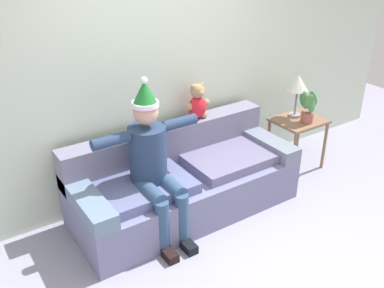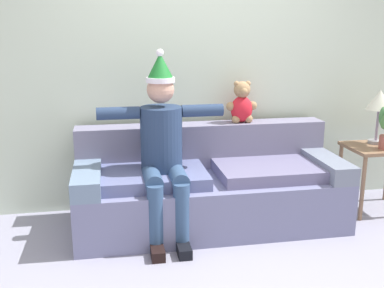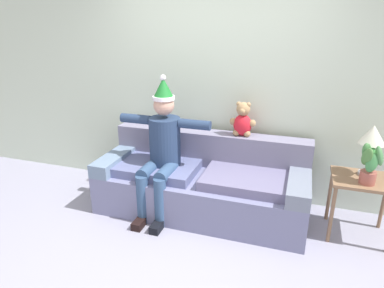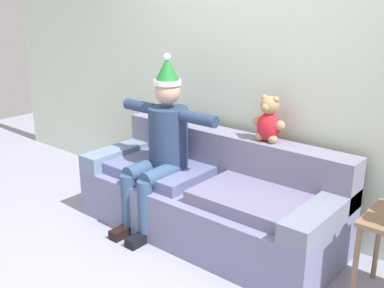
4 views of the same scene
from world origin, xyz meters
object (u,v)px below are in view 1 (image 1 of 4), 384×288
object	(u,v)px
person_seated	(153,161)
teddy_bear	(198,103)
side_table	(298,127)
table_lamp	(298,85)
potted_plant	(308,106)
couch	(183,181)

from	to	relation	value
person_seated	teddy_bear	xyz separation A→B (m)	(0.78, 0.44, 0.24)
side_table	table_lamp	world-z (taller)	table_lamp
potted_plant	person_seated	bearing A→B (deg)	-178.25
person_seated	side_table	distance (m)	2.03
teddy_bear	side_table	world-z (taller)	teddy_bear
person_seated	table_lamp	bearing A→B (deg)	7.18
teddy_bear	potted_plant	bearing A→B (deg)	-17.21
potted_plant	teddy_bear	bearing A→B (deg)	162.79
couch	teddy_bear	distance (m)	0.82
couch	table_lamp	bearing A→B (deg)	3.20
couch	side_table	xyz separation A→B (m)	(1.60, -0.01, 0.20)
couch	potted_plant	distance (m)	1.68
potted_plant	couch	bearing A→B (deg)	176.29
person_seated	table_lamp	size ratio (longest dim) A/B	3.01
person_seated	potted_plant	xyz separation A→B (m)	(2.02, 0.06, 0.06)
couch	table_lamp	distance (m)	1.76
table_lamp	potted_plant	xyz separation A→B (m)	(-0.02, -0.19, -0.19)
couch	side_table	world-z (taller)	couch
couch	potted_plant	size ratio (longest dim) A/B	5.78
side_table	potted_plant	distance (m)	0.32
teddy_bear	potted_plant	xyz separation A→B (m)	(1.24, -0.38, -0.18)
person_seated	side_table	bearing A→B (deg)	4.54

